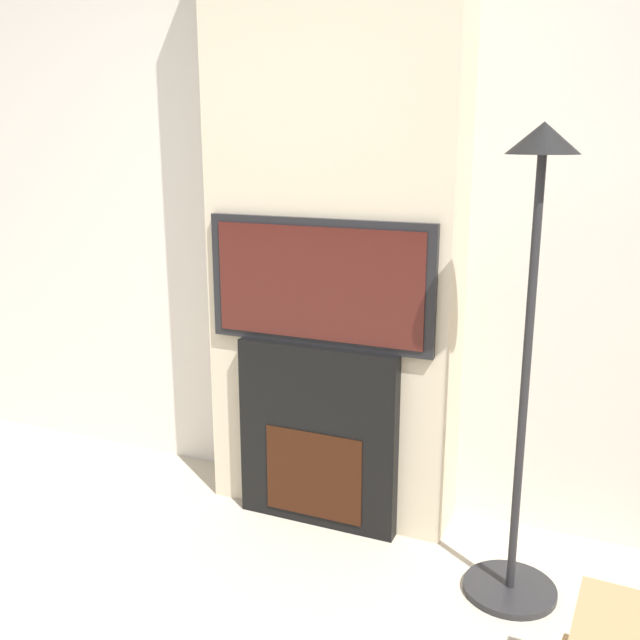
{
  "coord_description": "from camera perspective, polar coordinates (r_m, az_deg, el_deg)",
  "views": [
    {
      "loc": [
        1.12,
        -0.89,
        1.62
      ],
      "look_at": [
        0.0,
        1.71,
        0.9
      ],
      "focal_mm": 40.0,
      "sensor_mm": 36.0,
      "label": 1
    }
  ],
  "objects": [
    {
      "name": "floor_lamp",
      "position": [
        2.47,
        16.44,
        0.01
      ],
      "size": [
        0.34,
        0.34,
        1.68
      ],
      "color": "#262628",
      "rests_on": "ground_plane"
    },
    {
      "name": "chimney_breast",
      "position": [
        2.98,
        1.13,
        9.04
      ],
      "size": [
        1.07,
        0.29,
        2.7
      ],
      "color": "beige",
      "rests_on": "ground_plane"
    },
    {
      "name": "wall_back",
      "position": [
        3.14,
        2.36,
        9.3
      ],
      "size": [
        6.0,
        0.06,
        2.7
      ],
      "color": "silver",
      "rests_on": "ground_plane"
    },
    {
      "name": "fireplace",
      "position": [
        3.08,
        -0.01,
        -9.15
      ],
      "size": [
        0.7,
        0.15,
        0.8
      ],
      "color": "black",
      "rests_on": "ground_plane"
    },
    {
      "name": "television",
      "position": [
        2.88,
        -0.03,
        3.0
      ],
      "size": [
        0.97,
        0.07,
        0.52
      ],
      "color": "black",
      "rests_on": "fireplace"
    }
  ]
}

